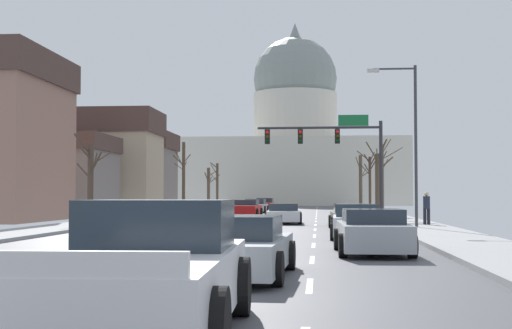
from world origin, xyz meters
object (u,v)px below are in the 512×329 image
at_px(sedan_near_00, 284,214).
at_px(sedan_near_02, 357,222).
at_px(signal_gantry, 335,144).
at_px(sedan_oncoming_02, 265,205).
at_px(street_lamp_right, 409,130).
at_px(sedan_oncoming_01, 256,206).
at_px(pickup_truck_near_05, 149,274).
at_px(sedan_near_04, 237,248).
at_px(sedan_oncoming_00, 246,209).
at_px(sedan_near_01, 351,217).
at_px(sedan_near_03, 372,232).
at_px(pedestrian_00, 427,206).

relative_size(sedan_near_00, sedan_near_02, 0.96).
xyz_separation_m(signal_gantry, sedan_oncoming_02, (-6.70, 29.73, -4.27)).
height_order(street_lamp_right, sedan_oncoming_01, street_lamp_right).
height_order(pickup_truck_near_05, sedan_oncoming_01, pickup_truck_near_05).
xyz_separation_m(sedan_near_04, sedan_oncoming_02, (-3.98, 61.13, 0.02)).
bearing_deg(sedan_oncoming_00, street_lamp_right, -63.77).
relative_size(sedan_near_04, sedan_oncoming_01, 1.07).
height_order(sedan_near_00, sedan_oncoming_01, sedan_oncoming_01).
xyz_separation_m(sedan_near_01, sedan_oncoming_02, (-7.14, 41.18, 0.02)).
bearing_deg(signal_gantry, sedan_near_02, -88.90).
relative_size(signal_gantry, sedan_near_01, 1.81).
bearing_deg(sedan_near_03, sedan_oncoming_00, 101.68).
distance_m(signal_gantry, sedan_oncoming_00, 10.91).
distance_m(street_lamp_right, sedan_near_02, 8.24).
bearing_deg(sedan_near_03, sedan_near_02, 90.48).
bearing_deg(sedan_near_01, sedan_oncoming_00, 109.80).
relative_size(sedan_near_00, sedan_near_03, 1.01).
height_order(street_lamp_right, sedan_oncoming_00, street_lamp_right).
height_order(signal_gantry, pedestrian_00, signal_gantry).
bearing_deg(sedan_near_00, sedan_near_03, -80.51).
bearing_deg(sedan_near_03, pedestrian_00, 76.70).
xyz_separation_m(signal_gantry, sedan_near_04, (-2.72, -31.40, -4.29)).
xyz_separation_m(signal_gantry, sedan_near_02, (0.35, -18.41, -4.25)).
bearing_deg(sedan_oncoming_00, sedan_near_01, -70.20).
distance_m(sedan_near_02, sedan_oncoming_01, 38.11).
bearing_deg(sedan_oncoming_02, pickup_truck_near_05, -86.91).
height_order(signal_gantry, sedan_oncoming_02, signal_gantry).
xyz_separation_m(sedan_near_03, pedestrian_00, (3.93, 16.63, 0.45)).
bearing_deg(sedan_oncoming_01, pedestrian_00, -68.36).
bearing_deg(sedan_oncoming_00, sedan_near_02, -75.39).
bearing_deg(sedan_near_03, sedan_oncoming_01, 99.11).
xyz_separation_m(sedan_near_04, sedan_oncoming_00, (-3.74, 39.10, 0.03)).
xyz_separation_m(signal_gantry, sedan_oncoming_01, (-6.73, 19.04, -4.27)).
relative_size(sedan_near_03, sedan_oncoming_00, 0.98).
height_order(sedan_near_02, sedan_oncoming_00, sedan_near_02).
xyz_separation_m(sedan_oncoming_02, pedestrian_00, (11.04, -38.61, 0.46)).
bearing_deg(sedan_near_00, pickup_truck_near_05, -90.03).
bearing_deg(signal_gantry, sedan_oncoming_01, 109.47).
height_order(sedan_near_02, pickup_truck_near_05, pickup_truck_near_05).
distance_m(pickup_truck_near_05, pedestrian_00, 29.52).
bearing_deg(signal_gantry, sedan_near_04, -94.94).
height_order(signal_gantry, sedan_near_03, signal_gantry).
distance_m(sedan_near_02, sedan_near_03, 7.11).
bearing_deg(pickup_truck_near_05, sedan_oncoming_01, 93.71).
bearing_deg(sedan_oncoming_01, street_lamp_right, -72.23).
relative_size(sedan_near_00, sedan_near_04, 0.93).
bearing_deg(pickup_truck_near_05, pedestrian_00, 75.46).
bearing_deg(sedan_oncoming_02, sedan_near_03, -82.67).
distance_m(sedan_near_00, sedan_oncoming_00, 12.97).
relative_size(sedan_near_02, sedan_near_04, 0.97).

